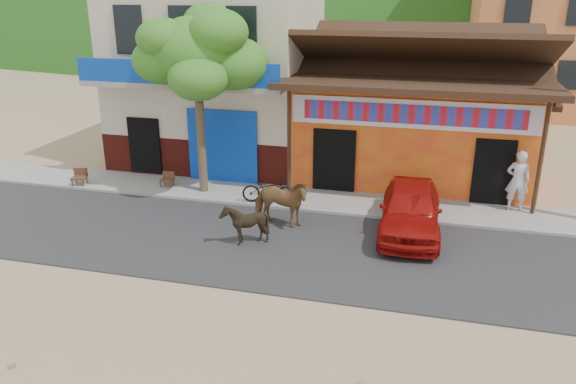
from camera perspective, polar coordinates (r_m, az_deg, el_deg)
name	(u,v)px	position (r m, az deg, el deg)	size (l,w,h in m)	color
ground	(296,299)	(12.78, 0.83, -10.83)	(120.00, 120.00, 0.00)	#9E825B
road	(318,250)	(14.92, 3.10, -5.94)	(60.00, 5.00, 0.04)	#28282B
sidewalk	(340,202)	(18.07, 5.32, -1.06)	(60.00, 2.00, 0.12)	gray
dance_club	(414,125)	(21.21, 12.64, 6.68)	(8.00, 6.00, 3.60)	orange
cafe_building	(220,71)	(22.38, -6.97, 12.15)	(7.00, 6.00, 7.00)	beige
tree	(199,102)	(18.27, -9.02, 9.03)	(3.00, 3.00, 6.00)	#2D721E
cow_tan	(280,203)	(16.04, -0.78, -1.08)	(0.78, 1.71, 1.45)	brown
cow_dark	(245,224)	(15.05, -4.43, -3.24)	(0.93, 1.05, 1.15)	black
red_car	(410,209)	(16.02, 12.34, -1.69)	(1.66, 4.12, 1.40)	#A20F0B
scooter	(268,189)	(17.70, -2.01, 0.28)	(0.58, 1.67, 0.87)	black
pedestrian	(518,181)	(18.29, 22.31, 1.08)	(0.69, 0.45, 1.89)	silver
cafe_chair_left	(78,171)	(20.58, -20.54, 2.06)	(0.47, 0.47, 1.01)	#4D2D19
cafe_chair_right	(166,174)	(19.59, -12.26, 1.83)	(0.42, 0.42, 0.89)	#4F2A1A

